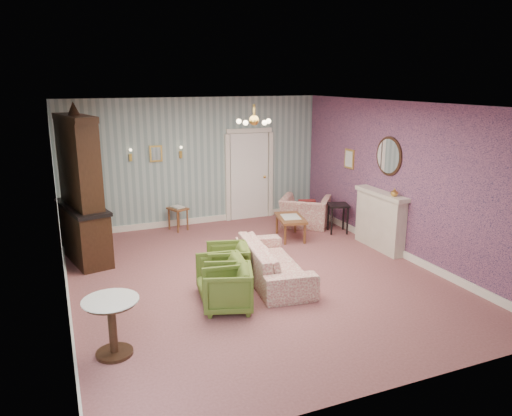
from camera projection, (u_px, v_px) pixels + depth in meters
name	position (u px, v px, depth m)	size (l,w,h in m)	color
floor	(254.00, 276.00, 8.42)	(7.00, 7.00, 0.00)	#905454
ceiling	(254.00, 104.00, 7.69)	(7.00, 7.00, 0.00)	white
wall_back	(196.00, 162.00, 11.18)	(6.00, 6.00, 0.00)	gray
wall_front	(387.00, 267.00, 4.93)	(6.00, 6.00, 0.00)	gray
wall_left	(58.00, 213.00, 6.94)	(7.00, 7.00, 0.00)	gray
wall_right	(402.00, 180.00, 9.17)	(7.00, 7.00, 0.00)	gray
wall_right_floral	(402.00, 180.00, 9.17)	(7.00, 7.00, 0.00)	#B75B75
door	(249.00, 174.00, 11.72)	(1.12, 0.12, 2.16)	white
olive_chair_a	(227.00, 286.00, 7.14)	(0.70, 0.65, 0.72)	#536924
olive_chair_b	(221.00, 275.00, 7.57)	(0.69, 0.65, 0.71)	#536924
olive_chair_c	(228.00, 261.00, 8.14)	(0.68, 0.64, 0.70)	#536924
sofa_chintz	(273.00, 255.00, 8.23)	(2.14, 0.62, 0.84)	#A24146
wingback_chair	(305.00, 207.00, 11.19)	(1.05, 0.68, 0.92)	#A24146
dresser	(79.00, 185.00, 8.91)	(0.59, 1.70, 2.84)	black
fireplace	(380.00, 220.00, 9.70)	(0.30, 1.40, 1.16)	beige
mantel_vase	(394.00, 192.00, 9.17)	(0.15, 0.15, 0.15)	gold
oval_mirror	(389.00, 156.00, 9.41)	(0.04, 0.76, 0.84)	white
framed_print	(349.00, 159.00, 10.68)	(0.04, 0.34, 0.42)	gold
coffee_table	(290.00, 228.00, 10.39)	(0.52, 0.93, 0.47)	brown
side_table_black	(338.00, 218.00, 10.77)	(0.43, 0.43, 0.65)	black
pedestal_table	(112.00, 327.00, 5.95)	(0.68, 0.68, 0.74)	black
nesting_table	(178.00, 218.00, 10.96)	(0.34, 0.43, 0.56)	brown
gilt_mirror_back	(156.00, 154.00, 10.75)	(0.28, 0.06, 0.36)	gold
sconce_left	(131.00, 155.00, 10.52)	(0.16, 0.12, 0.30)	gold
sconce_right	(181.00, 152.00, 10.93)	(0.16, 0.12, 0.30)	gold
chandelier	(254.00, 122.00, 7.76)	(0.56, 0.56, 0.36)	gold
burgundy_cushion	(307.00, 208.00, 11.03)	(0.38, 0.10, 0.38)	maroon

